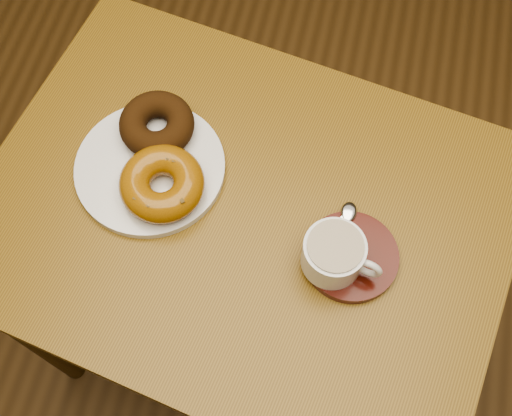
% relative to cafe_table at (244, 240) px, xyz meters
% --- Properties ---
extents(ground, '(6.00, 6.00, 0.00)m').
position_rel_cafe_table_xyz_m(ground, '(0.19, 0.33, -0.63)').
color(ground, '#503619').
rests_on(ground, ground).
extents(cafe_table, '(0.89, 0.73, 0.75)m').
position_rel_cafe_table_xyz_m(cafe_table, '(0.00, 0.00, 0.00)').
color(cafe_table, brown).
rests_on(cafe_table, ground).
extents(donut_plate, '(0.26, 0.26, 0.01)m').
position_rel_cafe_table_xyz_m(donut_plate, '(-0.16, 0.04, 0.13)').
color(donut_plate, silver).
rests_on(donut_plate, cafe_table).
extents(donut_cinnamon, '(0.15, 0.15, 0.04)m').
position_rel_cafe_table_xyz_m(donut_cinnamon, '(-0.16, 0.10, 0.15)').
color(donut_cinnamon, '#311B09').
rests_on(donut_cinnamon, donut_plate).
extents(donut_caramel, '(0.15, 0.15, 0.05)m').
position_rel_cafe_table_xyz_m(donut_caramel, '(-0.12, 0.00, 0.16)').
color(donut_caramel, '#915A0F').
rests_on(donut_caramel, donut_plate).
extents(saucer, '(0.15, 0.15, 0.01)m').
position_rel_cafe_table_xyz_m(saucer, '(0.17, -0.04, 0.13)').
color(saucer, '#3C0E08').
rests_on(saucer, cafe_table).
extents(coffee_cup, '(0.12, 0.09, 0.06)m').
position_rel_cafe_table_xyz_m(coffee_cup, '(0.14, -0.06, 0.16)').
color(coffee_cup, silver).
rests_on(coffee_cup, saucer).
extents(teaspoon, '(0.06, 0.09, 0.01)m').
position_rel_cafe_table_xyz_m(teaspoon, '(0.15, 0.02, 0.14)').
color(teaspoon, silver).
rests_on(teaspoon, saucer).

